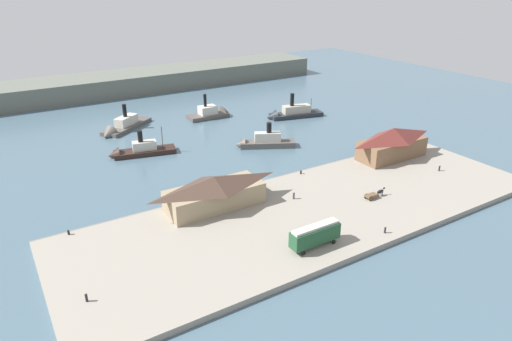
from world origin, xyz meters
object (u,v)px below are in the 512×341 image
ferry_mid_harbor (290,113)px  ferry_departing_north (213,113)px  horse_cart (375,194)px  mooring_post_center_east (301,172)px  ferry_shed_east_terminal (215,192)px  pedestrian_near_east_shed (294,196)px  pedestrian_near_cart (385,230)px  pedestrian_standing_center (425,147)px  ferry_moored_west (262,142)px  pedestrian_by_tram (86,297)px  mooring_post_center_west (69,232)px  street_tram (315,234)px  ferry_shed_west_terminal (392,143)px  pedestrian_walking_west (439,168)px  mooring_post_west (410,144)px  ferry_near_quay (121,127)px  ferry_approaching_west (137,151)px

ferry_mid_harbor → ferry_departing_north: bearing=147.5°
horse_cart → mooring_post_center_east: horse_cart is taller
ferry_shed_east_terminal → pedestrian_near_east_shed: (16.92, -6.20, -2.80)m
horse_cart → pedestrian_near_cart: 15.44m
pedestrian_standing_center → pedestrian_near_east_shed: pedestrian_near_east_shed is taller
pedestrian_standing_center → ferry_moored_west: 47.86m
pedestrian_near_cart → ferry_departing_north: (7.96, 91.93, -0.46)m
pedestrian_by_tram → mooring_post_center_west: bearing=86.0°
street_tram → ferry_departing_north: size_ratio=0.64×
mooring_post_center_east → ferry_mid_harbor: 53.32m
ferry_shed_east_terminal → street_tram: bearing=-70.0°
ferry_moored_west → pedestrian_by_tram: bearing=-143.2°
ferry_moored_west → ferry_mid_harbor: bearing=39.2°
ferry_shed_west_terminal → ferry_mid_harbor: (0.60, 48.97, -4.07)m
pedestrian_near_cart → pedestrian_walking_west: pedestrian_walking_west is taller
pedestrian_near_east_shed → mooring_post_center_west: (-46.85, 10.83, -0.36)m
street_tram → pedestrian_walking_west: street_tram is taller
street_tram → ferry_shed_west_terminal: bearing=27.7°
pedestrian_near_east_shed → ferry_moored_west: ferry_moored_west is taller
ferry_shed_west_terminal → mooring_post_west: (12.50, 3.94, -3.92)m
pedestrian_standing_center → ferry_departing_north: size_ratio=0.10×
pedestrian_near_cart → horse_cart: bearing=52.5°
mooring_post_center_west → ferry_near_quay: ferry_near_quay is taller
street_tram → ferry_mid_harbor: bearing=57.5°
pedestrian_by_tram → ferry_approaching_west: bearing=65.4°
pedestrian_near_cart → ferry_shed_east_terminal: bearing=130.5°
pedestrian_near_cart → ferry_departing_north: ferry_departing_north is taller
pedestrian_near_cart → ferry_departing_north: size_ratio=0.10×
pedestrian_by_tram → mooring_post_center_east: (58.22, 21.84, -0.30)m
ferry_shed_west_terminal → mooring_post_center_east: (-28.14, 4.06, -3.92)m
ferry_shed_east_terminal → ferry_near_quay: ferry_near_quay is taller
pedestrian_near_cart → ferry_shed_west_terminal: bearing=41.6°
pedestrian_near_cart → pedestrian_standing_center: pedestrian_standing_center is taller
ferry_moored_west → ferry_approaching_west: ferry_approaching_west is taller
street_tram → horse_cart: size_ratio=1.79×
ferry_shed_east_terminal → ferry_shed_west_terminal: 54.87m
ferry_shed_east_terminal → mooring_post_center_east: bearing=8.9°
mooring_post_west → ferry_departing_north: ferry_departing_north is taller
pedestrian_by_tram → ferry_near_quay: (29.87, 83.80, -0.71)m
mooring_post_west → ferry_moored_west: 44.39m
pedestrian_walking_west → mooring_post_center_east: pedestrian_walking_west is taller
ferry_shed_west_terminal → ferry_mid_harbor: size_ratio=0.92×
mooring_post_center_west → pedestrian_by_tram: bearing=-94.0°
street_tram → ferry_approaching_west: size_ratio=0.52×
pedestrian_near_cart → mooring_post_center_west: (-53.58, 32.29, -0.25)m
ferry_shed_east_terminal → pedestrian_near_cart: size_ratio=14.15×
mooring_post_center_east → ferry_near_quay: bearing=114.6°
ferry_mid_harbor → ferry_near_quay: size_ratio=1.03×
street_tram → pedestrian_by_tram: (-40.26, 6.43, -1.86)m
ferry_shed_west_terminal → mooring_post_west: ferry_shed_west_terminal is taller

